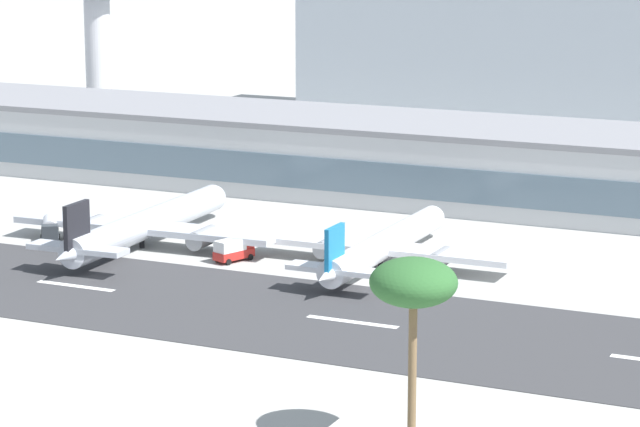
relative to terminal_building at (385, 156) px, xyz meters
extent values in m
plane|color=#A8A8A3|center=(-14.35, -71.79, -6.72)|extent=(1400.00, 1400.00, 0.00)
cube|color=#38383A|center=(-14.35, -76.55, -6.68)|extent=(800.00, 32.57, 0.08)
cube|color=white|center=(-12.98, -76.55, -6.63)|extent=(12.00, 1.20, 0.01)
cube|color=white|center=(27.40, -76.55, -6.63)|extent=(12.00, 1.20, 0.01)
cube|color=#B7BABC|center=(0.00, 0.06, -0.50)|extent=(216.12, 29.47, 12.42)
cube|color=slate|center=(0.00, -14.83, -1.13)|extent=(209.64, 0.30, 5.59)
cube|color=gray|center=(0.00, 0.06, 6.21)|extent=(218.28, 29.77, 1.00)
cylinder|color=silver|center=(-82.42, 34.79, 8.68)|extent=(5.67, 5.67, 30.80)
cube|color=#A8B2BC|center=(5.71, 93.18, 15.21)|extent=(121.08, 32.16, 43.84)
cylinder|color=silver|center=(-16.93, -51.49, -3.41)|extent=(5.79, 42.80, 4.27)
sphere|color=silver|center=(-17.69, -30.16, -3.41)|extent=(4.05, 4.05, 4.05)
cone|color=silver|center=(-16.16, -72.81, -3.41)|extent=(4.11, 7.81, 3.84)
cube|color=silver|center=(-16.89, -52.34, -3.84)|extent=(42.82, 7.92, 0.94)
cylinder|color=gray|center=(-7.31, -52.00, -4.58)|extent=(2.99, 6.07, 2.77)
cylinder|color=gray|center=(-26.48, -52.68, -4.58)|extent=(2.99, 6.07, 2.77)
cube|color=silver|center=(-16.22, -71.10, -2.98)|extent=(14.61, 4.04, 0.75)
cube|color=black|center=(-16.22, -71.10, 0.00)|extent=(0.89, 5.78, 6.83)
cylinder|color=black|center=(-16.85, -53.62, -6.13)|extent=(0.77, 0.77, 1.17)
cylinder|color=silver|center=(19.91, -47.82, -3.73)|extent=(4.13, 38.56, 3.85)
sphere|color=silver|center=(19.77, -28.55, -3.73)|extent=(3.66, 3.66, 3.66)
cone|color=silver|center=(20.05, -67.08, -3.73)|extent=(3.52, 6.96, 3.47)
cube|color=silver|center=(19.91, -48.59, -4.12)|extent=(38.01, 6.05, 0.85)
cylinder|color=gray|center=(28.46, -48.53, -4.79)|extent=(2.54, 5.41, 2.50)
cylinder|color=gray|center=(11.37, -48.65, -4.79)|extent=(2.54, 5.41, 2.50)
cube|color=silver|center=(20.03, -65.54, -3.34)|extent=(12.93, 3.27, 0.68)
cube|color=#1975B2|center=(20.03, -65.54, -0.65)|extent=(0.65, 5.21, 6.17)
cylinder|color=black|center=(19.92, -49.74, -6.19)|extent=(0.69, 0.69, 1.06)
cube|color=#2D3338|center=(-30.57, -57.46, -5.57)|extent=(7.06, 8.42, 1.40)
cylinder|color=silver|center=(-31.16, -56.63, -3.82)|extent=(5.07, 5.92, 2.10)
cube|color=#2D3338|center=(-28.68, -60.08, -3.97)|extent=(3.13, 3.05, 1.80)
cylinder|color=black|center=(-29.89, -60.63, -6.27)|extent=(0.75, 0.89, 0.90)
cylinder|color=black|center=(-27.78, -59.12, -6.27)|extent=(0.75, 0.89, 0.90)
cylinder|color=black|center=(-33.35, -55.80, -6.27)|extent=(0.75, 0.89, 0.90)
cylinder|color=black|center=(-31.24, -54.28, -6.27)|extent=(0.75, 0.89, 0.90)
cube|color=#B2231E|center=(-0.48, -55.18, -5.67)|extent=(4.31, 6.46, 1.20)
cube|color=silver|center=(-0.73, -55.86, -4.27)|extent=(3.64, 4.85, 1.60)
cube|color=#B2231E|center=(0.26, -53.15, -4.32)|extent=(2.65, 2.33, 1.50)
cylinder|color=black|center=(1.37, -53.62, -6.27)|extent=(0.57, 0.94, 0.90)
cylinder|color=black|center=(-0.89, -52.80, -6.27)|extent=(0.57, 0.94, 0.90)
cylinder|color=black|center=(-0.07, -57.56, -6.27)|extent=(0.57, 0.94, 0.90)
cylinder|color=black|center=(-2.33, -56.74, -6.27)|extent=(0.57, 0.94, 0.90)
cylinder|color=brown|center=(49.02, -112.01, 1.24)|extent=(0.80, 0.80, 15.92)
ellipsoid|color=#2D602D|center=(49.02, -112.01, 9.20)|extent=(8.19, 8.19, 4.50)
camera|label=1|loc=(95.26, -231.83, 42.90)|focal=81.05mm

